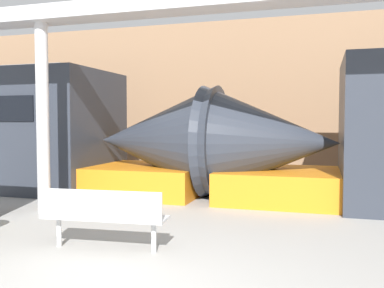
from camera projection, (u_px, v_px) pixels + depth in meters
station_wall at (258, 99)px, 13.47m from camera, size 56.00×0.20×5.00m
bench_near at (103, 213)px, 5.88m from camera, size 1.80×0.58×0.87m
support_column_near at (43, 118)px, 8.40m from camera, size 0.25×0.25×3.70m
canopy_beam at (41, 16)px, 8.30m from camera, size 28.00×0.60×0.28m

